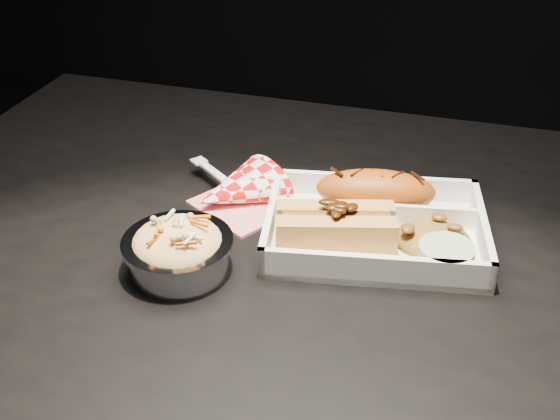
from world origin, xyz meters
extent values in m
cube|color=black|center=(0.00, 0.00, 0.73)|extent=(1.20, 0.80, 0.03)
cylinder|color=black|center=(-0.55, 0.35, 0.36)|extent=(0.05, 0.05, 0.72)
cube|color=white|center=(0.03, 0.03, 0.75)|extent=(0.28, 0.22, 0.01)
cube|color=white|center=(0.02, 0.12, 0.77)|extent=(0.25, 0.05, 0.04)
cube|color=white|center=(0.05, -0.05, 0.77)|extent=(0.25, 0.05, 0.04)
cube|color=white|center=(-0.09, 0.01, 0.77)|extent=(0.04, 0.18, 0.04)
cube|color=white|center=(0.15, 0.05, 0.77)|extent=(0.04, 0.18, 0.04)
cube|color=white|center=(0.03, 0.06, 0.77)|extent=(0.23, 0.05, 0.03)
ellipsoid|color=#A44A10|center=(0.02, 0.09, 0.78)|extent=(0.15, 0.08, 0.05)
cube|color=#D19447|center=(0.00, -0.02, 0.78)|extent=(0.13, 0.06, 0.04)
cube|color=#D19447|center=(-0.01, 0.02, 0.78)|extent=(0.13, 0.06, 0.04)
cylinder|color=brown|center=(-0.01, 0.00, 0.79)|extent=(0.12, 0.06, 0.03)
ellipsoid|color=olive|center=(0.10, 0.03, 0.77)|extent=(0.10, 0.09, 0.03)
cylinder|color=#AAC091|center=(0.12, -0.01, 0.77)|extent=(0.06, 0.06, 0.03)
cylinder|color=silver|center=(-0.16, -0.09, 0.77)|extent=(0.11, 0.11, 0.04)
cylinder|color=silver|center=(-0.16, -0.09, 0.79)|extent=(0.12, 0.12, 0.01)
ellipsoid|color=#C9C68E|center=(-0.16, -0.09, 0.79)|extent=(0.10, 0.10, 0.04)
cube|color=red|center=(-0.14, 0.06, 0.75)|extent=(0.14, 0.13, 0.00)
cone|color=red|center=(-0.15, 0.07, 0.77)|extent=(0.15, 0.15, 0.10)
cube|color=white|center=(-0.19, 0.10, 0.77)|extent=(0.05, 0.04, 0.00)
cube|color=white|center=(-0.22, 0.12, 0.77)|extent=(0.03, 0.03, 0.00)
camera|label=1|loc=(0.12, -0.65, 1.22)|focal=45.00mm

